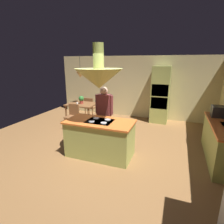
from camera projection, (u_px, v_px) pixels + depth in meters
The scene contains 14 objects.
ground at pixel (103, 151), 4.83m from camera, with size 8.16×8.16×0.00m, color olive.
wall_back at pixel (135, 87), 7.59m from camera, with size 6.80×0.10×2.55m, color beige.
kitchen_island at pixel (100, 138), 4.52m from camera, with size 1.67×0.86×0.94m.
counter_run_right at pixel (222, 142), 4.29m from camera, with size 0.73×2.11×0.92m.
oven_tower at pixel (160, 95), 6.91m from camera, with size 0.66×0.62×2.16m.
dining_table at pixel (82, 106), 6.93m from camera, with size 1.07×0.87×0.76m.
person_at_island at pixel (104, 112), 5.08m from camera, with size 0.53×0.22×1.66m.
range_hood at pixel (99, 77), 4.11m from camera, with size 1.10×1.10×1.00m.
pendant_light_over_table at pixel (80, 74), 6.60m from camera, with size 0.32×0.32×0.82m.
chair_facing_island at pixel (73, 115), 6.38m from camera, with size 0.40×0.40×0.87m.
chair_by_back_wall at pixel (90, 106), 7.57m from camera, with size 0.40×0.40×0.87m.
potted_plant_on_table at pixel (81, 99), 6.86m from camera, with size 0.20×0.20×0.30m.
cup_on_table at pixel (77, 104), 6.72m from camera, with size 0.07×0.07×0.09m, color white.
microwave_on_counter at pixel (221, 112), 4.69m from camera, with size 0.46×0.36×0.28m, color #232326.
Camera 1 is at (1.73, -4.01, 2.33)m, focal length 28.85 mm.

